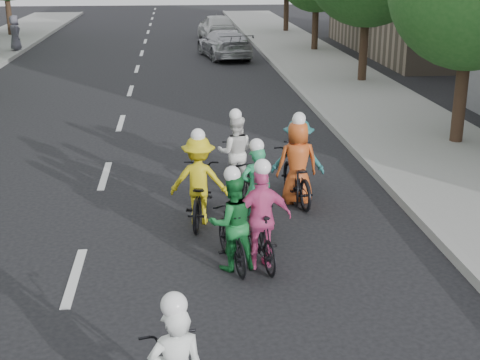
{
  "coord_description": "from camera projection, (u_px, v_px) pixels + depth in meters",
  "views": [
    {
      "loc": [
        1.63,
        -9.43,
        4.67
      ],
      "look_at": [
        2.69,
        1.45,
        1.0
      ],
      "focal_mm": 50.0,
      "sensor_mm": 36.0,
      "label": 1
    }
  ],
  "objects": [
    {
      "name": "cyclist_4",
      "position": [
        297.0,
        171.0,
        13.22
      ],
      "size": [
        0.86,
        1.96,
        1.81
      ],
      "rotation": [
        0.0,
        0.0,
        3.24
      ],
      "color": "black",
      "rests_on": "ground"
    },
    {
      "name": "follow_car_trail",
      "position": [
        217.0,
        27.0,
        38.87
      ],
      "size": [
        2.25,
        4.65,
        1.53
      ],
      "primitive_type": "imported",
      "rotation": [
        0.0,
        0.0,
        3.24
      ],
      "color": "silver",
      "rests_on": "ground"
    },
    {
      "name": "sidewalk_right",
      "position": [
        385.0,
        115.0,
        20.39
      ],
      "size": [
        4.0,
        80.0,
        0.15
      ],
      "primitive_type": "cube",
      "color": "gray",
      "rests_on": "ground"
    },
    {
      "name": "cyclist_1",
      "position": [
        232.0,
        229.0,
        10.39
      ],
      "size": [
        0.84,
        1.63,
        1.68
      ],
      "rotation": [
        0.0,
        0.0,
        3.32
      ],
      "color": "black",
      "rests_on": "ground"
    },
    {
      "name": "follow_car_lead",
      "position": [
        224.0,
        44.0,
        32.03
      ],
      "size": [
        2.67,
        4.94,
        1.36
      ],
      "primitive_type": "imported",
      "rotation": [
        0.0,
        0.0,
        3.31
      ],
      "color": "#AAAAAF",
      "rests_on": "ground"
    },
    {
      "name": "ground",
      "position": [
        75.0,
        277.0,
        10.23
      ],
      "size": [
        120.0,
        120.0,
        0.0
      ],
      "primitive_type": "plane",
      "color": "black",
      "rests_on": "ground"
    },
    {
      "name": "cyclist_6",
      "position": [
        235.0,
        160.0,
        14.05
      ],
      "size": [
        0.83,
        1.74,
        1.71
      ],
      "rotation": [
        0.0,
        0.0,
        3.01
      ],
      "color": "black",
      "rests_on": "ground"
    },
    {
      "name": "cyclist_5",
      "position": [
        256.0,
        195.0,
        11.94
      ],
      "size": [
        0.82,
        1.96,
        1.68
      ],
      "rotation": [
        0.0,
        0.0,
        3.29
      ],
      "color": "black",
      "rests_on": "ground"
    },
    {
      "name": "cyclist_7",
      "position": [
        297.0,
        165.0,
        13.41
      ],
      "size": [
        1.14,
        1.96,
        1.79
      ],
      "rotation": [
        0.0,
        0.0,
        2.99
      ],
      "color": "black",
      "rests_on": "ground"
    },
    {
      "name": "spectator_2",
      "position": [
        15.0,
        33.0,
        33.51
      ],
      "size": [
        0.84,
        1.0,
        1.74
      ],
      "primitive_type": "imported",
      "rotation": [
        0.0,
        0.0,
        1.96
      ],
      "color": "#565462",
      "rests_on": "sidewalk_left"
    },
    {
      "name": "cyclist_3",
      "position": [
        261.0,
        227.0,
        10.43
      ],
      "size": [
        1.01,
        1.58,
        1.78
      ],
      "rotation": [
        0.0,
        0.0,
        3.31
      ],
      "color": "black",
      "rests_on": "ground"
    },
    {
      "name": "curb_right",
      "position": [
        323.0,
        116.0,
        20.2
      ],
      "size": [
        0.18,
        80.0,
        0.18
      ],
      "primitive_type": "cube",
      "color": "#999993",
      "rests_on": "ground"
    },
    {
      "name": "cyclist_2",
      "position": [
        199.0,
        188.0,
        12.2
      ],
      "size": [
        1.13,
        1.97,
        1.78
      ],
      "rotation": [
        0.0,
        0.0,
        3.0
      ],
      "color": "black",
      "rests_on": "ground"
    }
  ]
}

